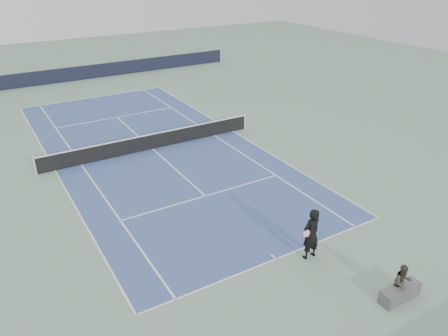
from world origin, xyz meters
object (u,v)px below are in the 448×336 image
tennis_player (311,234)px  spectator_bench (401,287)px  tennis_net (152,141)px  tennis_ball (322,269)px

tennis_player → spectator_bench: bearing=-71.4°
tennis_net → spectator_bench: bearing=-81.9°
tennis_net → spectator_bench: spectator_bench is taller
tennis_player → spectator_bench: (1.08, -3.22, -0.56)m
tennis_net → tennis_ball: tennis_net is taller
tennis_net → tennis_player: size_ratio=6.25×
tennis_net → spectator_bench: (2.22, -15.61, -0.03)m
tennis_ball → spectator_bench: (1.18, -2.40, 0.44)m
tennis_player → tennis_ball: tennis_player is taller
spectator_bench → tennis_net: bearing=98.1°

